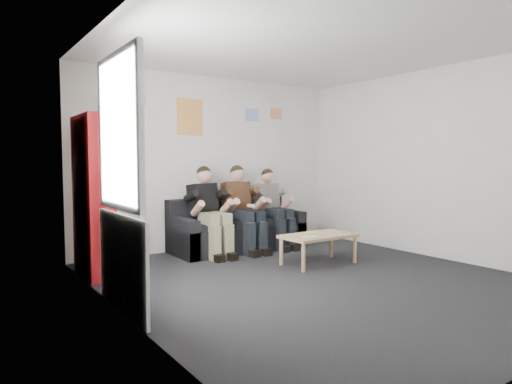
{
  "coord_description": "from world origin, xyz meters",
  "views": [
    {
      "loc": [
        -3.52,
        -3.9,
        1.39
      ],
      "look_at": [
        0.02,
        1.3,
        0.95
      ],
      "focal_mm": 32.0,
      "sensor_mm": 36.0,
      "label": 1
    }
  ],
  "objects_px": {
    "person_middle": "(243,209)",
    "person_right": "(274,208)",
    "sofa": "(237,231)",
    "bookshelf": "(94,196)",
    "coffee_table": "(319,238)",
    "person_left": "(210,212)"
  },
  "relations": [
    {
      "from": "person_middle",
      "to": "person_right",
      "type": "height_order",
      "value": "person_middle"
    },
    {
      "from": "sofa",
      "to": "bookshelf",
      "type": "height_order",
      "value": "bookshelf"
    },
    {
      "from": "sofa",
      "to": "bookshelf",
      "type": "relative_size",
      "value": 1.08
    },
    {
      "from": "person_right",
      "to": "coffee_table",
      "type": "bearing_deg",
      "value": -99.5
    },
    {
      "from": "person_right",
      "to": "sofa",
      "type": "bearing_deg",
      "value": 161.35
    },
    {
      "from": "person_right",
      "to": "person_middle",
      "type": "bearing_deg",
      "value": -179.85
    },
    {
      "from": "bookshelf",
      "to": "person_middle",
      "type": "bearing_deg",
      "value": 7.15
    },
    {
      "from": "person_left",
      "to": "person_right",
      "type": "bearing_deg",
      "value": -9.56
    },
    {
      "from": "sofa",
      "to": "person_middle",
      "type": "relative_size",
      "value": 1.57
    },
    {
      "from": "bookshelf",
      "to": "person_left",
      "type": "distance_m",
      "value": 1.75
    },
    {
      "from": "person_left",
      "to": "person_right",
      "type": "xyz_separation_m",
      "value": [
        1.15,
        0.0,
        -0.02
      ]
    },
    {
      "from": "sofa",
      "to": "person_left",
      "type": "relative_size",
      "value": 1.58
    },
    {
      "from": "coffee_table",
      "to": "sofa",
      "type": "bearing_deg",
      "value": 103.77
    },
    {
      "from": "person_middle",
      "to": "bookshelf",
      "type": "bearing_deg",
      "value": -165.03
    },
    {
      "from": "person_left",
      "to": "coffee_table",
      "type": "bearing_deg",
      "value": -63.64
    },
    {
      "from": "coffee_table",
      "to": "person_left",
      "type": "xyz_separation_m",
      "value": [
        -0.94,
        1.29,
        0.29
      ]
    },
    {
      "from": "person_middle",
      "to": "person_right",
      "type": "distance_m",
      "value": 0.58
    },
    {
      "from": "person_middle",
      "to": "person_left",
      "type": "bearing_deg",
      "value": -171.46
    },
    {
      "from": "sofa",
      "to": "person_left",
      "type": "xyz_separation_m",
      "value": [
        -0.58,
        -0.2,
        0.36
      ]
    },
    {
      "from": "bookshelf",
      "to": "person_right",
      "type": "bearing_deg",
      "value": 5.95
    },
    {
      "from": "sofa",
      "to": "person_middle",
      "type": "distance_m",
      "value": 0.41
    },
    {
      "from": "bookshelf",
      "to": "person_middle",
      "type": "xyz_separation_m",
      "value": [
        2.28,
        0.25,
        -0.31
      ]
    }
  ]
}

